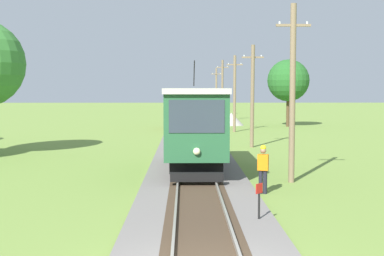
{
  "coord_description": "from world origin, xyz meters",
  "views": [
    {
      "loc": [
        -0.45,
        -10.34,
        3.83
      ],
      "look_at": [
        -0.08,
        16.77,
        1.81
      ],
      "focal_mm": 50.32,
      "sensor_mm": 36.0,
      "label": 1
    }
  ],
  "objects_px": {
    "utility_pole_mid": "(252,95)",
    "utility_pole_far": "(235,93)",
    "utility_pole_horizon": "(216,91)",
    "gravel_pile": "(231,119)",
    "freight_car": "(190,112)",
    "trackside_signal_marker": "(259,202)",
    "utility_pole_distant": "(222,90)",
    "tree_right_near": "(288,81)",
    "utility_pole_near_tram": "(292,91)",
    "red_tram": "(195,124)",
    "track_worker": "(263,167)"
  },
  "relations": [
    {
      "from": "utility_pole_mid",
      "to": "utility_pole_far",
      "type": "height_order",
      "value": "utility_pole_far"
    },
    {
      "from": "utility_pole_horizon",
      "to": "gravel_pile",
      "type": "distance_m",
      "value": 18.93
    },
    {
      "from": "freight_car",
      "to": "trackside_signal_marker",
      "type": "distance_m",
      "value": 35.73
    },
    {
      "from": "utility_pole_distant",
      "to": "tree_right_near",
      "type": "bearing_deg",
      "value": -56.17
    },
    {
      "from": "utility_pole_near_tram",
      "to": "utility_pole_horizon",
      "type": "bearing_deg",
      "value": 90.0
    },
    {
      "from": "red_tram",
      "to": "track_worker",
      "type": "bearing_deg",
      "value": -63.98
    },
    {
      "from": "utility_pole_near_tram",
      "to": "trackside_signal_marker",
      "type": "xyz_separation_m",
      "value": [
        -2.26,
        -6.83,
        -3.03
      ]
    },
    {
      "from": "freight_car",
      "to": "tree_right_near",
      "type": "height_order",
      "value": "tree_right_near"
    },
    {
      "from": "utility_pole_far",
      "to": "utility_pole_horizon",
      "type": "height_order",
      "value": "utility_pole_far"
    },
    {
      "from": "utility_pole_near_tram",
      "to": "utility_pole_horizon",
      "type": "relative_size",
      "value": 1.1
    },
    {
      "from": "freight_car",
      "to": "red_tram",
      "type": "bearing_deg",
      "value": -89.99
    },
    {
      "from": "red_tram",
      "to": "utility_pole_horizon",
      "type": "xyz_separation_m",
      "value": [
        3.88,
        49.78,
        1.17
      ]
    },
    {
      "from": "tree_right_near",
      "to": "utility_pole_distant",
      "type": "bearing_deg",
      "value": 123.83
    },
    {
      "from": "utility_pole_near_tram",
      "to": "track_worker",
      "type": "relative_size",
      "value": 4.03
    },
    {
      "from": "trackside_signal_marker",
      "to": "track_worker",
      "type": "relative_size",
      "value": 0.66
    },
    {
      "from": "gravel_pile",
      "to": "track_worker",
      "type": "relative_size",
      "value": 1.44
    },
    {
      "from": "utility_pole_far",
      "to": "track_worker",
      "type": "xyz_separation_m",
      "value": [
        -1.5,
        -27.5,
        -2.44
      ]
    },
    {
      "from": "trackside_signal_marker",
      "to": "gravel_pile",
      "type": "bearing_deg",
      "value": 86.15
    },
    {
      "from": "freight_car",
      "to": "utility_pole_near_tram",
      "type": "xyz_separation_m",
      "value": [
        3.89,
        -28.85,
        2.14
      ]
    },
    {
      "from": "utility_pole_far",
      "to": "utility_pole_distant",
      "type": "bearing_deg",
      "value": 90.0
    },
    {
      "from": "red_tram",
      "to": "utility_pole_mid",
      "type": "distance_m",
      "value": 11.04
    },
    {
      "from": "red_tram",
      "to": "track_worker",
      "type": "xyz_separation_m",
      "value": [
        2.38,
        -4.88,
        -1.21
      ]
    },
    {
      "from": "utility_pole_mid",
      "to": "utility_pole_far",
      "type": "relative_size",
      "value": 0.99
    },
    {
      "from": "red_tram",
      "to": "freight_car",
      "type": "xyz_separation_m",
      "value": [
        -0.0,
        26.32,
        -0.64
      ]
    },
    {
      "from": "utility_pole_distant",
      "to": "track_worker",
      "type": "relative_size",
      "value": 3.95
    },
    {
      "from": "red_tram",
      "to": "utility_pole_mid",
      "type": "height_order",
      "value": "utility_pole_mid"
    },
    {
      "from": "utility_pole_distant",
      "to": "tree_right_near",
      "type": "relative_size",
      "value": 1.06
    },
    {
      "from": "freight_car",
      "to": "utility_pole_distant",
      "type": "xyz_separation_m",
      "value": [
        3.89,
        11.59,
        2.06
      ]
    },
    {
      "from": "track_worker",
      "to": "utility_pole_horizon",
      "type": "bearing_deg",
      "value": -164.42
    },
    {
      "from": "utility_pole_near_tram",
      "to": "gravel_pile",
      "type": "height_order",
      "value": "utility_pole_near_tram"
    },
    {
      "from": "utility_pole_far",
      "to": "gravel_pile",
      "type": "relative_size",
      "value": 2.59
    },
    {
      "from": "utility_pole_mid",
      "to": "gravel_pile",
      "type": "relative_size",
      "value": 2.56
    },
    {
      "from": "utility_pole_far",
      "to": "gravel_pile",
      "type": "xyz_separation_m",
      "value": [
        0.46,
        8.43,
        -2.77
      ]
    },
    {
      "from": "trackside_signal_marker",
      "to": "tree_right_near",
      "type": "xyz_separation_m",
      "value": [
        8.18,
        38.45,
        3.9
      ]
    },
    {
      "from": "freight_car",
      "to": "tree_right_near",
      "type": "relative_size",
      "value": 0.78
    },
    {
      "from": "red_tram",
      "to": "utility_pole_horizon",
      "type": "relative_size",
      "value": 1.31
    },
    {
      "from": "utility_pole_near_tram",
      "to": "utility_pole_mid",
      "type": "xyz_separation_m",
      "value": [
        0.0,
        12.8,
        -0.31
      ]
    },
    {
      "from": "utility_pole_mid",
      "to": "track_worker",
      "type": "xyz_separation_m",
      "value": [
        -1.5,
        -15.15,
        -2.4
      ]
    },
    {
      "from": "utility_pole_horizon",
      "to": "tree_right_near",
      "type": "bearing_deg",
      "value": -74.05
    },
    {
      "from": "utility_pole_horizon",
      "to": "track_worker",
      "type": "distance_m",
      "value": 54.73
    },
    {
      "from": "utility_pole_mid",
      "to": "utility_pole_horizon",
      "type": "relative_size",
      "value": 1.01
    },
    {
      "from": "utility_pole_near_tram",
      "to": "utility_pole_far",
      "type": "bearing_deg",
      "value": 90.0
    },
    {
      "from": "track_worker",
      "to": "red_tram",
      "type": "bearing_deg",
      "value": -136.83
    },
    {
      "from": "freight_car",
      "to": "utility_pole_far",
      "type": "distance_m",
      "value": 5.68
    },
    {
      "from": "utility_pole_near_tram",
      "to": "utility_pole_far",
      "type": "distance_m",
      "value": 25.15
    },
    {
      "from": "utility_pole_mid",
      "to": "utility_pole_distant",
      "type": "xyz_separation_m",
      "value": [
        0.0,
        27.64,
        0.23
      ]
    },
    {
      "from": "utility_pole_mid",
      "to": "freight_car",
      "type": "bearing_deg",
      "value": 103.62
    },
    {
      "from": "utility_pole_distant",
      "to": "tree_right_near",
      "type": "xyz_separation_m",
      "value": [
        5.91,
        -8.82,
        0.95
      ]
    },
    {
      "from": "utility_pole_horizon",
      "to": "red_tram",
      "type": "bearing_deg",
      "value": -94.46
    },
    {
      "from": "utility_pole_near_tram",
      "to": "utility_pole_mid",
      "type": "bearing_deg",
      "value": 90.0
    }
  ]
}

